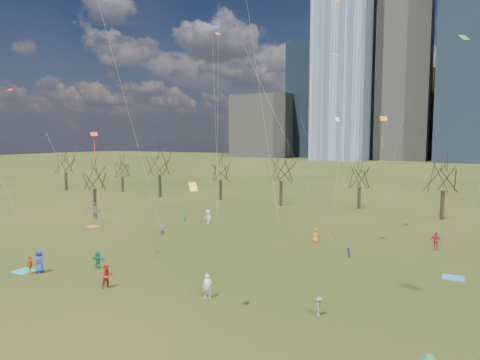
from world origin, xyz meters
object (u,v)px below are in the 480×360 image
at_px(blanket_teal, 24,271).
at_px(person_1, 207,286).
at_px(blanket_navy, 453,278).
at_px(person_4, 30,265).
at_px(blanket_crimson, 93,226).
at_px(person_0, 40,261).
at_px(person_2, 107,276).

xyz_separation_m(blanket_teal, person_1, (16.77, 2.01, 0.83)).
bearing_deg(blanket_navy, blanket_teal, -155.27).
bearing_deg(blanket_navy, person_4, -154.08).
height_order(blanket_crimson, person_4, person_4).
bearing_deg(person_4, person_0, -77.19).
bearing_deg(person_2, blanket_teal, 121.28).
bearing_deg(person_4, blanket_crimson, -19.89).
relative_size(person_1, person_4, 1.10).
bearing_deg(person_2, blanket_navy, -27.99).
distance_m(blanket_navy, blanket_crimson, 40.61).
distance_m(person_1, person_2, 7.82).
distance_m(blanket_crimson, person_2, 23.72).
bearing_deg(person_2, person_1, -47.47).
bearing_deg(person_1, blanket_crimson, 108.99).
xyz_separation_m(blanket_teal, person_2, (9.15, 0.27, 0.90)).
bearing_deg(person_0, blanket_navy, 38.27).
xyz_separation_m(person_0, person_2, (7.63, -0.16, -0.05)).
bearing_deg(blanket_teal, person_4, -10.35).
distance_m(blanket_navy, person_0, 33.52).
distance_m(person_1, person_4, 15.73).
xyz_separation_m(person_2, person_4, (-7.94, -0.49, -0.14)).
bearing_deg(blanket_teal, person_0, 15.79).
relative_size(person_0, person_2, 1.05).
height_order(person_0, person_1, person_0).
distance_m(blanket_navy, person_2, 26.90).
distance_m(person_0, person_1, 15.34).
relative_size(blanket_navy, person_2, 0.88).
distance_m(blanket_teal, blanket_navy, 35.07).
xyz_separation_m(blanket_teal, person_4, (1.21, -0.22, 0.75)).
height_order(blanket_teal, blanket_crimson, same).
relative_size(person_0, person_1, 1.14).
relative_size(blanket_teal, blanket_crimson, 1.00).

